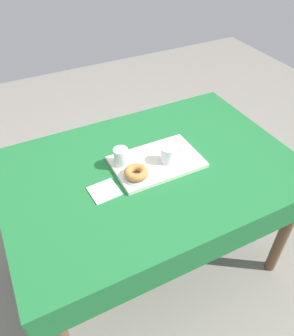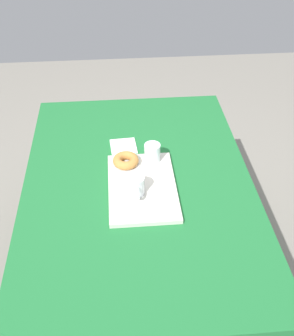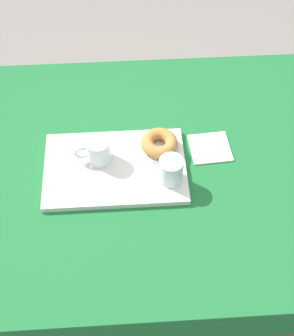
% 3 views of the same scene
% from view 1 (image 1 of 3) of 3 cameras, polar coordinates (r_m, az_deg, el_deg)
% --- Properties ---
extents(ground_plane, '(6.00, 6.00, 0.00)m').
position_cam_1_polar(ground_plane, '(2.26, 0.56, -14.97)').
color(ground_plane, gray).
extents(dining_table, '(1.48, 1.01, 0.78)m').
position_cam_1_polar(dining_table, '(1.73, 0.70, -2.32)').
color(dining_table, '#1E6B33').
rests_on(dining_table, ground).
extents(serving_tray, '(0.45, 0.29, 0.02)m').
position_cam_1_polar(serving_tray, '(1.68, 1.68, 1.06)').
color(serving_tray, silver).
rests_on(serving_tray, dining_table).
extents(tea_mug_left, '(0.12, 0.08, 0.09)m').
position_cam_1_polar(tea_mug_left, '(1.65, 3.75, 2.29)').
color(tea_mug_left, white).
rests_on(tea_mug_left, serving_tray).
extents(water_glass_near, '(0.07, 0.07, 0.09)m').
position_cam_1_polar(water_glass_near, '(1.64, -4.52, 1.85)').
color(water_glass_near, white).
rests_on(water_glass_near, serving_tray).
extents(donut_plate_left, '(0.13, 0.13, 0.01)m').
position_cam_1_polar(donut_plate_left, '(1.58, -1.85, -1.41)').
color(donut_plate_left, silver).
rests_on(donut_plate_left, serving_tray).
extents(sugar_donut_left, '(0.12, 0.12, 0.04)m').
position_cam_1_polar(sugar_donut_left, '(1.57, -1.87, -0.78)').
color(sugar_donut_left, '#BC7F3D').
rests_on(sugar_donut_left, donut_plate_left).
extents(paper_napkin, '(0.14, 0.13, 0.01)m').
position_cam_1_polar(paper_napkin, '(1.55, -7.40, -3.98)').
color(paper_napkin, white).
rests_on(paper_napkin, dining_table).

